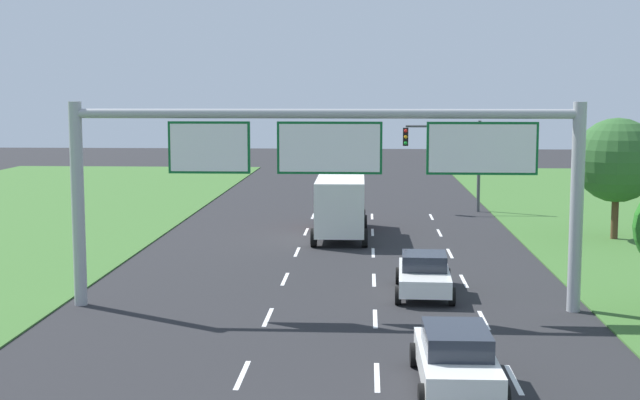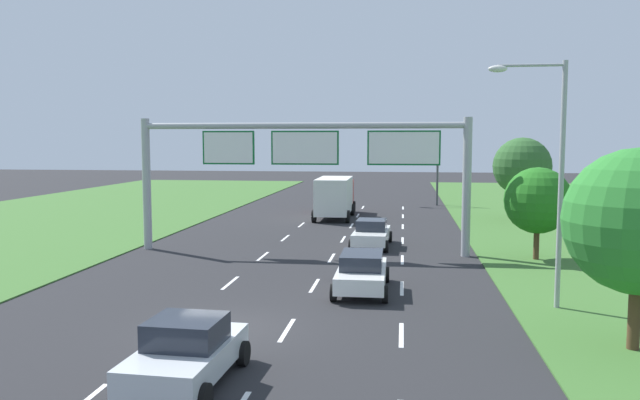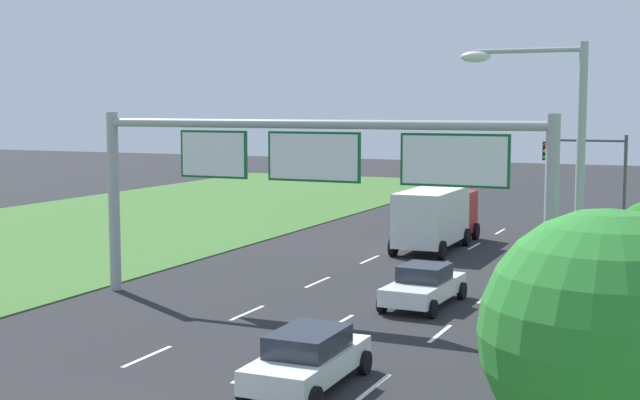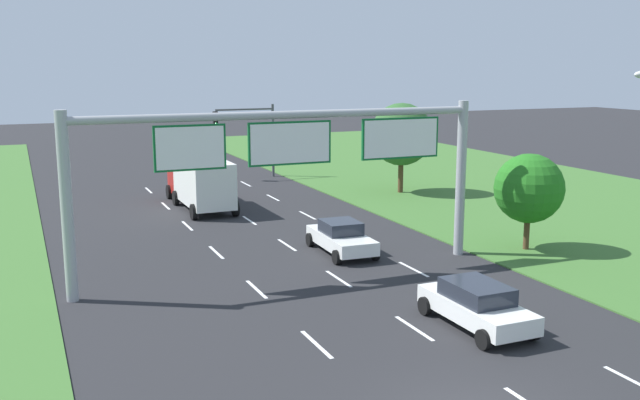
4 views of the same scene
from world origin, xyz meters
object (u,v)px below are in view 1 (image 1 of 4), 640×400
box_truck (341,204)px  sign_gantry (333,163)px  traffic_light_mast (447,149)px  roadside_tree_far (617,160)px  car_lead_silver (424,274)px  car_near_red (456,357)px

box_truck → sign_gantry: bearing=-89.8°
sign_gantry → traffic_light_mast: bearing=76.5°
traffic_light_mast → box_truck: bearing=-122.2°
box_truck → roadside_tree_far: 13.85m
car_lead_silver → sign_gantry: bearing=-142.4°
car_lead_silver → box_truck: 13.47m
box_truck → roadside_tree_far: (13.65, -0.40, 2.30)m
sign_gantry → roadside_tree_far: 20.10m
car_near_red → traffic_light_mast: bearing=84.9°
roadside_tree_far → car_lead_silver: bearing=-129.1°
roadside_tree_far → traffic_light_mast: bearing=125.8°
car_lead_silver → roadside_tree_far: 16.54m
car_near_red → sign_gantry: 9.67m
box_truck → sign_gantry: sign_gantry is taller
car_near_red → car_lead_silver: (-0.15, 10.34, -0.03)m
car_near_red → box_truck: bearing=98.2°
box_truck → traffic_light_mast: (6.23, 9.88, 2.19)m
traffic_light_mast → roadside_tree_far: (7.42, -10.28, 0.11)m
traffic_light_mast → roadside_tree_far: roadside_tree_far is taller
car_near_red → sign_gantry: sign_gantry is taller
car_near_red → box_truck: size_ratio=0.55×
traffic_light_mast → roadside_tree_far: bearing=-54.2°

